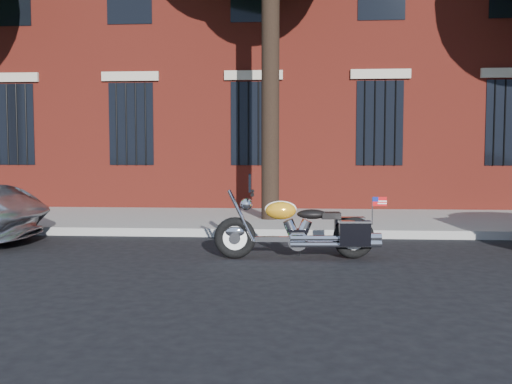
{
  "coord_description": "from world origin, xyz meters",
  "views": [
    {
      "loc": [
        1.02,
        -8.7,
        1.51
      ],
      "look_at": [
        0.36,
        0.8,
        0.85
      ],
      "focal_mm": 40.0,
      "sensor_mm": 36.0,
      "label": 1
    }
  ],
  "objects": [
    {
      "name": "curb",
      "position": [
        0.0,
        1.38,
        0.07
      ],
      "size": [
        40.0,
        0.16,
        0.15
      ],
      "primitive_type": "cube",
      "color": "gray",
      "rests_on": "ground"
    },
    {
      "name": "motorcycle",
      "position": [
        1.12,
        -0.67,
        0.41
      ],
      "size": [
        2.4,
        0.76,
        1.2
      ],
      "rotation": [
        0.0,
        0.0,
        0.07
      ],
      "color": "black",
      "rests_on": "ground"
    },
    {
      "name": "ground",
      "position": [
        0.0,
        0.0,
        0.0
      ],
      "size": [
        120.0,
        120.0,
        0.0
      ],
      "primitive_type": "plane",
      "color": "black",
      "rests_on": "ground"
    },
    {
      "name": "sidewalk",
      "position": [
        0.0,
        3.26,
        0.07
      ],
      "size": [
        40.0,
        3.6,
        0.15
      ],
      "primitive_type": "cube",
      "color": "gray",
      "rests_on": "ground"
    },
    {
      "name": "building",
      "position": [
        0.0,
        10.06,
        6.0
      ],
      "size": [
        26.0,
        10.08,
        12.0
      ],
      "color": "maroon",
      "rests_on": "ground"
    }
  ]
}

